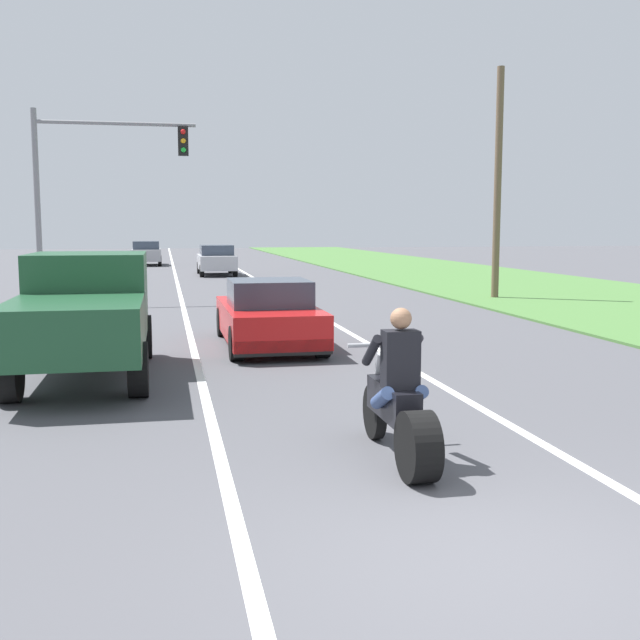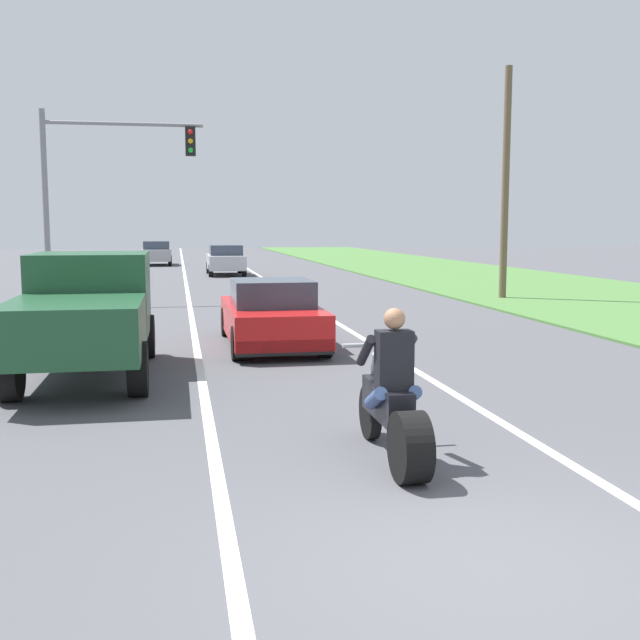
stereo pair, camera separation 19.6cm
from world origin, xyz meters
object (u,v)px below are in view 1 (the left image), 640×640
Objects in this scene: traffic_light_mast_near at (88,175)px; distant_car_further_ahead at (146,253)px; distant_car_far_ahead at (217,260)px; sports_car_red at (268,316)px; motorcycle_with_rider at (400,407)px; pickup_truck_left_lane_dark_green at (84,310)px.

traffic_light_mast_near is 1.50× the size of distant_car_further_ahead.
sports_car_red is at bearing -91.26° from distant_car_far_ahead.
motorcycle_with_rider is 7.96m from sports_car_red.
traffic_light_mast_near is at bearing 94.48° from pickup_truck_left_lane_dark_green.
pickup_truck_left_lane_dark_green is 0.80× the size of traffic_light_mast_near.
traffic_light_mast_near is at bearing 104.48° from motorcycle_with_rider.
sports_car_red is 1.08× the size of distant_car_further_ahead.
motorcycle_with_rider is 0.46× the size of pickup_truck_left_lane_dark_green.
motorcycle_with_rider reaches higher than distant_car_far_ahead.
distant_car_far_ahead is at bearing 81.54° from pickup_truck_left_lane_dark_green.
pickup_truck_left_lane_dark_green reaches higher than distant_car_far_ahead.
pickup_truck_left_lane_dark_green is 36.23m from distant_car_further_ahead.
traffic_light_mast_near is at bearing -92.83° from distant_car_further_ahead.
distant_car_far_ahead is 1.00× the size of distant_car_further_ahead.
motorcycle_with_rider is 0.55× the size of distant_car_far_ahead.
pickup_truck_left_lane_dark_green is (-3.32, -2.63, 0.48)m from sports_car_red.
distant_car_far_ahead is at bearing 88.74° from sports_car_red.
traffic_light_mast_near reaches higher than distant_car_far_ahead.
distant_car_far_ahead and distant_car_further_ahead have the same top height.
distant_car_further_ahead is (-3.11, 33.60, 0.14)m from sports_car_red.
pickup_truck_left_lane_dark_green is at bearing -98.46° from distant_car_far_ahead.
distant_car_further_ahead is at bearing 87.17° from traffic_light_mast_near.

